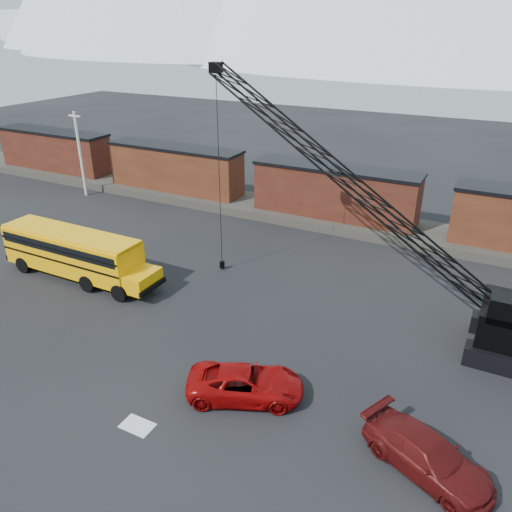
{
  "coord_description": "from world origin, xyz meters",
  "views": [
    {
      "loc": [
        12.29,
        -15.87,
        15.47
      ],
      "look_at": [
        0.15,
        7.59,
        3.0
      ],
      "focal_mm": 35.0,
      "sensor_mm": 36.0,
      "label": 1
    }
  ],
  "objects": [
    {
      "name": "red_pickup",
      "position": [
        3.69,
        -0.27,
        0.73
      ],
      "size": [
        5.76,
        4.3,
        1.45
      ],
      "primitive_type": "imported",
      "rotation": [
        0.0,
        0.0,
        1.98
      ],
      "color": "#950707",
      "rests_on": "ground"
    },
    {
      "name": "school_bus",
      "position": [
        -11.64,
        4.88,
        1.79
      ],
      "size": [
        11.65,
        2.65,
        3.19
      ],
      "color": "#FFAB05",
      "rests_on": "ground"
    },
    {
      "name": "boxcar_west_far",
      "position": [
        -32.0,
        22.0,
        2.76
      ],
      "size": [
        13.7,
        3.1,
        4.17
      ],
      "color": "#512417",
      "rests_on": "gravel_berm"
    },
    {
      "name": "snow_patch",
      "position": [
        0.5,
        -4.0,
        0.01
      ],
      "size": [
        1.4,
        0.9,
        0.02
      ],
      "primitive_type": "cube",
      "color": "silver",
      "rests_on": "ground"
    },
    {
      "name": "gravel_berm",
      "position": [
        0.0,
        22.0,
        0.35
      ],
      "size": [
        120.0,
        5.0,
        0.7
      ],
      "primitive_type": "cube",
      "color": "#443F37",
      "rests_on": "ground"
    },
    {
      "name": "crawler_crane",
      "position": [
        5.45,
        9.55,
        7.21
      ],
      "size": [
        21.96,
        4.2,
        13.55
      ],
      "color": "black",
      "rests_on": "ground"
    },
    {
      "name": "boxcar_west_near",
      "position": [
        -16.0,
        22.0,
        2.76
      ],
      "size": [
        13.7,
        3.1,
        4.17
      ],
      "color": "#431D13",
      "rests_on": "gravel_berm"
    },
    {
      "name": "utility_pole",
      "position": [
        -24.0,
        18.0,
        4.15
      ],
      "size": [
        1.4,
        0.24,
        8.0
      ],
      "color": "silver",
      "rests_on": "ground"
    },
    {
      "name": "ground",
      "position": [
        0.0,
        0.0,
        0.0
      ],
      "size": [
        160.0,
        160.0,
        0.0
      ],
      "primitive_type": "plane",
      "color": "black",
      "rests_on": "ground"
    },
    {
      "name": "maroon_suv",
      "position": [
        11.7,
        -0.77,
        0.75
      ],
      "size": [
        5.59,
        4.06,
        1.5
      ],
      "primitive_type": "imported",
      "rotation": [
        0.0,
        0.0,
        1.14
      ],
      "color": "#4E0E0E",
      "rests_on": "ground"
    },
    {
      "name": "boxcar_mid",
      "position": [
        0.0,
        22.0,
        2.76
      ],
      "size": [
        13.7,
        3.1,
        4.17
      ],
      "color": "#512417",
      "rests_on": "gravel_berm"
    }
  ]
}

